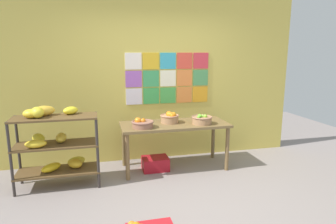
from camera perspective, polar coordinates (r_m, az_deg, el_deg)
name	(u,v)px	position (r m, az deg, el deg)	size (l,w,h in m)	color
ground	(183,208)	(3.65, 2.86, -18.21)	(9.50, 9.50, 0.00)	gray
back_wall_with_art	(153,79)	(4.92, -2.85, 6.35)	(5.01, 0.07, 2.73)	gold
banana_shelf_unit	(54,140)	(4.24, -21.30, -5.17)	(1.09, 0.47, 1.13)	#302B28
display_table	(174,129)	(4.56, 1.27, -3.26)	(1.66, 0.69, 0.73)	brown
fruit_basket_left	(142,124)	(4.29, -5.03, -2.27)	(0.32, 0.32, 0.15)	#92624C
fruit_basket_centre	(202,120)	(4.52, 6.61, -1.47)	(0.32, 0.32, 0.15)	#A47850
fruit_basket_back_left	(170,118)	(4.56, 0.36, -1.11)	(0.29, 0.29, 0.18)	#AB7E56
produce_crate_under_table	(155,164)	(4.66, -2.49, -10.00)	(0.40, 0.31, 0.20)	#AA1520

